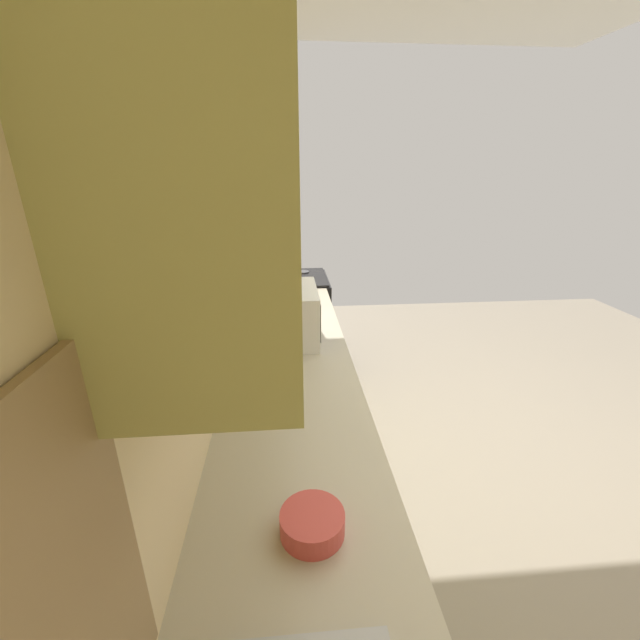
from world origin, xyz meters
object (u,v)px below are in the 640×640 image
oven_range (292,323)px  bowl (312,522)px  kettle (294,291)px  microwave (286,314)px

oven_range → bowl: (-2.68, -0.01, 0.47)m
bowl → kettle: (2.05, 0.00, 0.04)m
oven_range → microwave: size_ratio=2.23×
oven_range → bowl: 2.72m
microwave → kettle: (0.70, -0.06, -0.08)m
microwave → bowl: size_ratio=2.68×
bowl → kettle: bearing=0.0°
microwave → kettle: size_ratio=2.81×
microwave → kettle: 0.70m
oven_range → bowl: oven_range is taller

